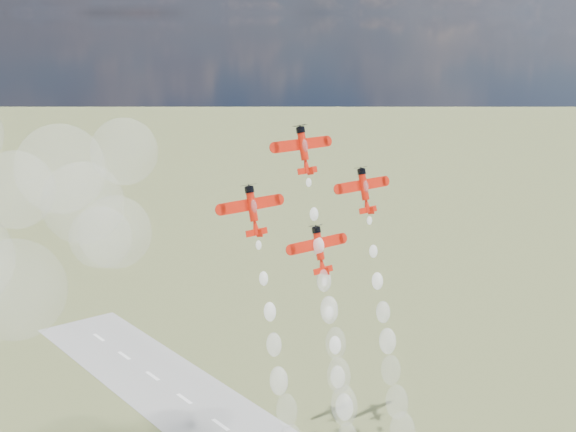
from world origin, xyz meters
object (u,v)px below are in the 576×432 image
at_px(plane_left, 252,209).
at_px(plane_right, 364,189).
at_px(plane_slot, 319,248).
at_px(plane_lead, 303,149).

height_order(plane_left, plane_right, same).
xyz_separation_m(plane_right, plane_slot, (-14.78, -2.65, -10.00)).
bearing_deg(plane_slot, plane_right, 10.18).
relative_size(plane_lead, plane_left, 1.00).
relative_size(plane_left, plane_slot, 1.00).
xyz_separation_m(plane_lead, plane_slot, (0.00, -5.31, -20.00)).
bearing_deg(plane_lead, plane_right, -10.18).
height_order(plane_lead, plane_left, plane_lead).
distance_m(plane_left, plane_right, 29.56).
bearing_deg(plane_left, plane_lead, 10.18).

